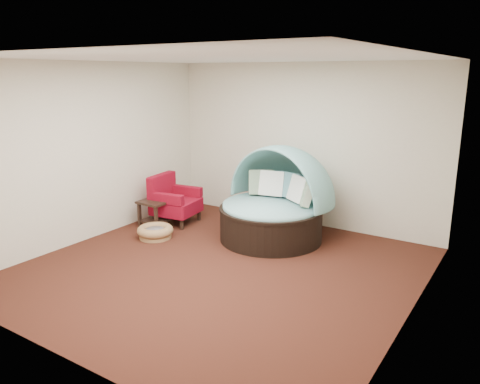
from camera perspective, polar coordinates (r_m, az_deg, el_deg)
The scene contains 10 objects.
floor at distance 6.53m, azimuth -2.40°, elevation -9.32°, with size 5.00×5.00×0.00m, color #401D12.
wall_back at distance 8.24m, azimuth 7.63°, elevation 5.70°, with size 5.00×5.00×0.00m, color beige.
wall_front at distance 4.38m, azimuth -21.86°, elevation -2.90°, with size 5.00×5.00×0.00m, color beige.
wall_left at distance 7.81m, azimuth -17.73°, elevation 4.67°, with size 5.00×5.00×0.00m, color beige.
wall_right at distance 5.12m, azimuth 20.94°, elevation -0.43°, with size 5.00×5.00×0.00m, color beige.
ceiling at distance 5.99m, azimuth -2.69°, elevation 16.05°, with size 5.00×5.00×0.00m, color white.
canopy_daybed at distance 7.49m, azimuth 4.33°, elevation -0.54°, with size 1.99×1.94×1.51m.
pet_basket at distance 7.77m, azimuth -10.29°, elevation -4.77°, with size 0.66×0.66×0.20m.
red_armchair at distance 8.45m, azimuth -8.13°, elevation -1.06°, with size 0.83×0.83×0.86m.
side_table at distance 8.27m, azimuth -10.25°, elevation -2.14°, with size 0.50×0.50×0.47m.
Camera 1 is at (3.48, -4.87, 2.62)m, focal length 35.00 mm.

